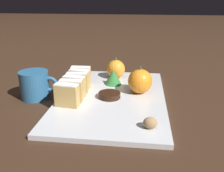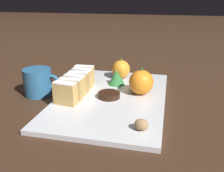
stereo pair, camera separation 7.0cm
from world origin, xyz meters
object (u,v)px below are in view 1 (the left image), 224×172
(orange_far, at_px, (140,81))
(walnut, at_px, (150,123))
(chocolate_cookie, at_px, (110,95))
(orange_near, at_px, (116,69))
(coffee_mug, at_px, (35,85))

(orange_far, height_order, walnut, orange_far)
(orange_far, relative_size, chocolate_cookie, 1.28)
(walnut, xyz_separation_m, chocolate_cookie, (-0.11, 0.16, -0.01))
(orange_near, bearing_deg, chocolate_cookie, -89.68)
(coffee_mug, bearing_deg, orange_far, 8.93)
(orange_far, bearing_deg, orange_near, 123.35)
(orange_far, xyz_separation_m, chocolate_cookie, (-0.08, -0.05, -0.03))
(chocolate_cookie, xyz_separation_m, coffee_mug, (-0.21, 0.00, 0.02))
(orange_far, relative_size, walnut, 2.55)
(orange_near, bearing_deg, coffee_mug, -140.80)
(walnut, bearing_deg, coffee_mug, 154.09)
(orange_near, xyz_separation_m, coffee_mug, (-0.21, -0.17, -0.00))
(chocolate_cookie, relative_size, coffee_mug, 0.56)
(orange_near, distance_m, orange_far, 0.15)
(orange_near, relative_size, orange_far, 0.89)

